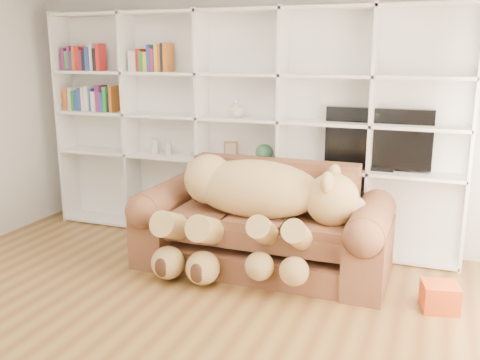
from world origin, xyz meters
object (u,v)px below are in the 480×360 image
at_px(teddy_bear, 253,202).
at_px(tv, 378,140).
at_px(sofa, 263,230).
at_px(gift_box, 440,297).

bearing_deg(teddy_bear, tv, 39.35).
bearing_deg(teddy_bear, sofa, 77.08).
relative_size(sofa, gift_box, 8.52).
xyz_separation_m(gift_box, tv, (-0.66, 1.03, 1.05)).
distance_m(gift_box, tv, 1.61).
xyz_separation_m(sofa, gift_box, (1.57, -0.34, -0.26)).
height_order(teddy_bear, gift_box, teddy_bear).
xyz_separation_m(sofa, tv, (0.91, 0.70, 0.79)).
bearing_deg(gift_box, teddy_bear, 174.85).
height_order(sofa, tv, tv).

